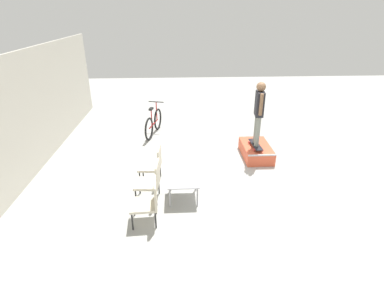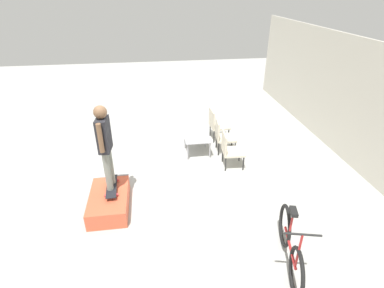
{
  "view_description": "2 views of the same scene",
  "coord_description": "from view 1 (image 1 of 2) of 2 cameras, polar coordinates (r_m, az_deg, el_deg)",
  "views": [
    {
      "loc": [
        -6.53,
        1.37,
        3.86
      ],
      "look_at": [
        0.08,
        1.04,
        0.87
      ],
      "focal_mm": 28.0,
      "sensor_mm": 36.0,
      "label": 1
    },
    {
      "loc": [
        6.06,
        0.14,
        4.07
      ],
      "look_at": [
        0.09,
        1.0,
        0.83
      ],
      "focal_mm": 28.0,
      "sensor_mm": 36.0,
      "label": 2
    }
  ],
  "objects": [
    {
      "name": "ground_plane",
      "position": [
        7.71,
        7.78,
        -6.0
      ],
      "size": [
        24.0,
        24.0,
        0.0
      ],
      "primitive_type": "plane",
      "color": "#A8A8A3"
    },
    {
      "name": "house_wall_back",
      "position": [
        7.85,
        -30.59,
        3.32
      ],
      "size": [
        12.0,
        0.06,
        3.0
      ],
      "color": "beige",
      "rests_on": "ground_plane"
    },
    {
      "name": "skate_ramp_box",
      "position": [
        8.73,
        12.08,
        -1.27
      ],
      "size": [
        1.31,
        0.75,
        0.37
      ],
      "color": "#DB5638",
      "rests_on": "ground_plane"
    },
    {
      "name": "skateboard_on_ramp",
      "position": [
        8.48,
        12.02,
        -0.1
      ],
      "size": [
        0.81,
        0.28,
        0.07
      ],
      "rotation": [
        0.0,
        0.0,
        0.05
      ],
      "color": "black",
      "rests_on": "skate_ramp_box"
    },
    {
      "name": "person_skater",
      "position": [
        8.12,
        12.65,
        6.55
      ],
      "size": [
        0.57,
        0.24,
        1.73
      ],
      "rotation": [
        0.0,
        0.0,
        -0.1
      ],
      "color": "gray",
      "rests_on": "skateboard_on_ramp"
    },
    {
      "name": "coffee_table",
      "position": [
        6.58,
        -1.68,
        -7.24
      ],
      "size": [
        0.72,
        0.68,
        0.48
      ],
      "color": "#9E9EA3",
      "rests_on": "ground_plane"
    },
    {
      "name": "patio_chair_left",
      "position": [
        5.93,
        -8.3,
        -10.58
      ],
      "size": [
        0.55,
        0.55,
        0.91
      ],
      "rotation": [
        0.0,
        0.0,
        3.2
      ],
      "color": "black",
      "rests_on": "ground_plane"
    },
    {
      "name": "patio_chair_center",
      "position": [
        6.56,
        -7.76,
        -6.81
      ],
      "size": [
        0.56,
        0.56,
        0.91
      ],
      "rotation": [
        0.0,
        0.0,
        3.07
      ],
      "color": "black",
      "rests_on": "ground_plane"
    },
    {
      "name": "patio_chair_right",
      "position": [
        7.23,
        -7.32,
        -3.66
      ],
      "size": [
        0.55,
        0.55,
        0.91
      ],
      "rotation": [
        0.0,
        0.0,
        3.08
      ],
      "color": "black",
      "rests_on": "ground_plane"
    },
    {
      "name": "bicycle",
      "position": [
        10.08,
        -7.32,
        3.96
      ],
      "size": [
        1.66,
        0.58,
        1.03
      ],
      "rotation": [
        0.0,
        0.0,
        -0.24
      ],
      "color": "black",
      "rests_on": "ground_plane"
    }
  ]
}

